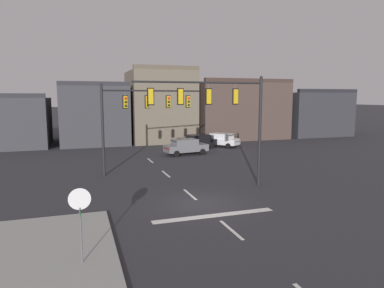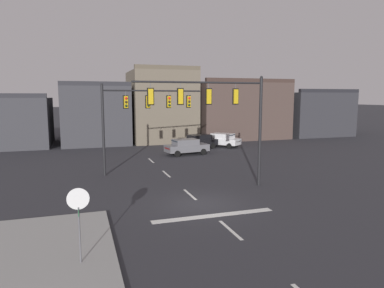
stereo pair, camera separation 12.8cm
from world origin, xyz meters
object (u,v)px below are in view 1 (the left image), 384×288
Objects in this scene: stop_sign at (80,208)px; car_lot_nearside at (221,140)px; car_lot_farside at (186,146)px; signal_mast_near_side at (220,108)px; signal_mast_far_side at (139,110)px; car_lot_middle at (197,141)px.

car_lot_nearside is at bearing 57.81° from stop_sign.
car_lot_farside is at bearing 64.02° from stop_sign.
stop_sign reaches higher than car_lot_nearside.
car_lot_nearside is (7.58, 17.51, -4.39)m from signal_mast_near_side.
signal_mast_near_side is 3.00× the size of stop_sign.
signal_mast_far_side is 1.76× the size of car_lot_farside.
car_lot_middle is 1.02× the size of car_lot_farside.
car_lot_nearside is at bearing 9.06° from car_lot_middle.
signal_mast_far_side is 16.44m from car_lot_nearside.
signal_mast_near_side is at bearing 43.64° from stop_sign.
signal_mast_near_side is 12.31m from stop_sign.
stop_sign is at bearing -107.43° from signal_mast_far_side.
stop_sign is (-8.62, -8.22, -3.10)m from signal_mast_near_side.
car_lot_farside is (1.93, 13.43, -4.39)m from signal_mast_near_side.
stop_sign is 0.62× the size of car_lot_nearside.
car_lot_middle and car_lot_farside have the same top height.
signal_mast_far_side reaches higher than stop_sign.
car_lot_nearside is 3.15m from car_lot_middle.
signal_mast_near_side is 1.80× the size of car_lot_middle.
car_lot_farside is (-5.65, -4.08, 0.00)m from car_lot_nearside.
car_lot_farside is at bearing 81.82° from signal_mast_near_side.
signal_mast_far_side is 14.04m from car_lot_middle.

